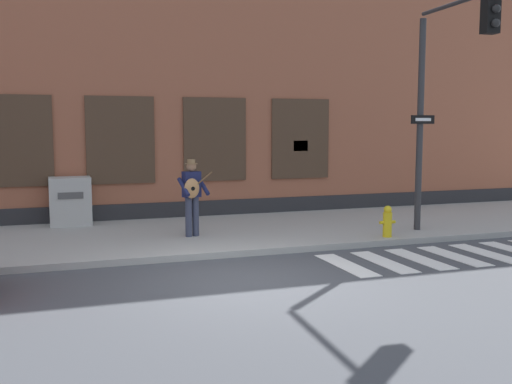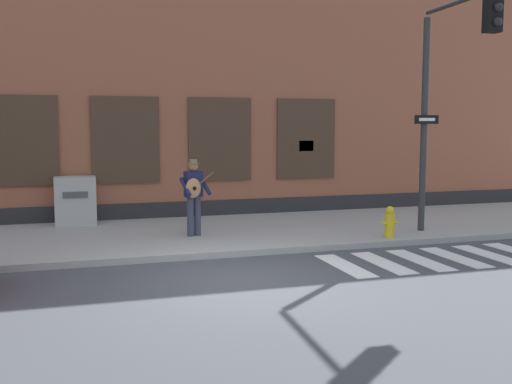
% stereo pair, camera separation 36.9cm
% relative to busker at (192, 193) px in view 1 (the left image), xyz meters
% --- Properties ---
extents(ground_plane, '(160.00, 160.00, 0.00)m').
position_rel_busker_xyz_m(ground_plane, '(0.06, -3.70, -1.11)').
color(ground_plane, '#424449').
extents(sidewalk, '(28.00, 4.76, 0.13)m').
position_rel_busker_xyz_m(sidewalk, '(0.06, 0.56, -1.05)').
color(sidewalk, '#9E9E99').
rests_on(sidewalk, ground).
extents(building_backdrop, '(28.00, 4.06, 8.21)m').
position_rel_busker_xyz_m(building_backdrop, '(0.06, 4.93, 2.98)').
color(building_backdrop, '#99563D').
rests_on(building_backdrop, ground).
extents(crosswalk, '(5.20, 1.90, 0.01)m').
position_rel_busker_xyz_m(crosswalk, '(4.59, -3.12, -1.11)').
color(crosswalk, silver).
rests_on(crosswalk, ground).
extents(busker, '(0.77, 0.62, 1.72)m').
position_rel_busker_xyz_m(busker, '(0.00, 0.00, 0.00)').
color(busker, '#33384C').
rests_on(busker, sidewalk).
extents(traffic_light, '(0.60, 2.74, 5.09)m').
position_rel_busker_xyz_m(traffic_light, '(5.20, -1.89, 2.53)').
color(traffic_light, '#2D2D30').
rests_on(traffic_light, sidewalk).
extents(utility_box, '(0.99, 0.70, 1.19)m').
position_rel_busker_xyz_m(utility_box, '(-2.51, 2.49, -0.38)').
color(utility_box, '#ADADA8').
rests_on(utility_box, sidewalk).
extents(fire_hydrant, '(0.38, 0.20, 0.70)m').
position_rel_busker_xyz_m(fire_hydrant, '(4.08, -1.47, -0.64)').
color(fire_hydrant, gold).
rests_on(fire_hydrant, sidewalk).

